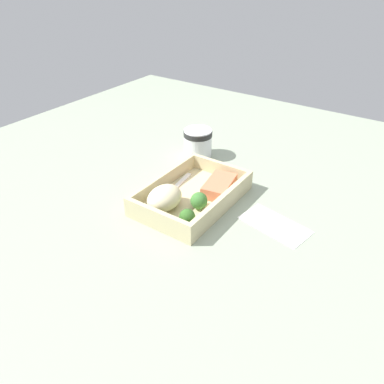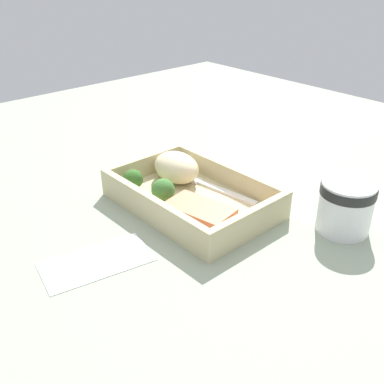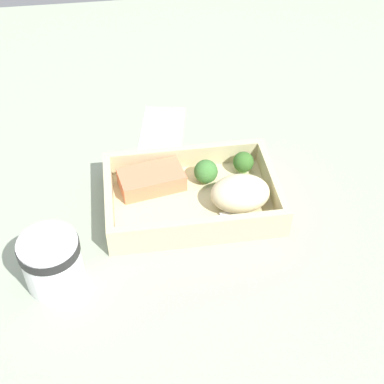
# 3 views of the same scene
# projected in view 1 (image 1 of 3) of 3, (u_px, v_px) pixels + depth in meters

# --- Properties ---
(ground_plane) EXTENTS (1.60, 1.60, 0.02)m
(ground_plane) POSITION_uv_depth(u_px,v_px,m) (192.00, 205.00, 0.91)
(ground_plane) COLOR gray
(takeout_tray) EXTENTS (0.27, 0.18, 0.01)m
(takeout_tray) POSITION_uv_depth(u_px,v_px,m) (192.00, 199.00, 0.90)
(takeout_tray) COLOR #C5B98B
(takeout_tray) RESTS_ON ground_plane
(tray_rim) EXTENTS (0.27, 0.18, 0.04)m
(tray_rim) POSITION_uv_depth(u_px,v_px,m) (192.00, 191.00, 0.89)
(tray_rim) COLOR #C5B98B
(tray_rim) RESTS_ON takeout_tray
(salmon_fillet) EXTENTS (0.11, 0.08, 0.03)m
(salmon_fillet) POSITION_uv_depth(u_px,v_px,m) (219.00, 186.00, 0.91)
(salmon_fillet) COLOR #E57853
(salmon_fillet) RESTS_ON takeout_tray
(mashed_potatoes) EXTENTS (0.09, 0.07, 0.05)m
(mashed_potatoes) POSITION_uv_depth(u_px,v_px,m) (164.00, 198.00, 0.85)
(mashed_potatoes) COLOR beige
(mashed_potatoes) RESTS_ON takeout_tray
(broccoli_floret_1) EXTENTS (0.04, 0.04, 0.04)m
(broccoli_floret_1) POSITION_uv_depth(u_px,v_px,m) (199.00, 201.00, 0.85)
(broccoli_floret_1) COLOR #76A058
(broccoli_floret_1) RESTS_ON takeout_tray
(broccoli_floret_2) EXTENTS (0.03, 0.03, 0.04)m
(broccoli_floret_2) POSITION_uv_depth(u_px,v_px,m) (187.00, 217.00, 0.80)
(broccoli_floret_2) COLOR #739F54
(broccoli_floret_2) RESTS_ON takeout_tray
(fork) EXTENTS (0.16, 0.04, 0.00)m
(fork) POSITION_uv_depth(u_px,v_px,m) (172.00, 190.00, 0.92)
(fork) COLOR white
(fork) RESTS_ON takeout_tray
(paper_cup) EXTENTS (0.08, 0.08, 0.08)m
(paper_cup) POSITION_uv_depth(u_px,v_px,m) (198.00, 141.00, 1.09)
(paper_cup) COLOR white
(paper_cup) RESTS_ON ground_plane
(receipt_slip) EXTENTS (0.11, 0.16, 0.00)m
(receipt_slip) POSITION_uv_depth(u_px,v_px,m) (275.00, 225.00, 0.83)
(receipt_slip) COLOR white
(receipt_slip) RESTS_ON ground_plane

